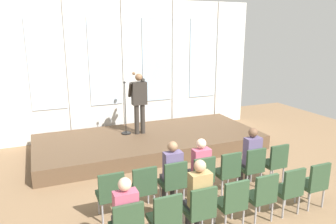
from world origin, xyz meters
TOP-DOWN VIEW (x-y plane):
  - rear_partition at (0.04, 5.92)m, footprint 8.58×0.14m
  - stage_platform at (0.00, 4.23)m, footprint 6.38×2.79m
  - speaker at (-0.21, 4.52)m, footprint 0.51×0.69m
  - mic_stand at (-0.59, 4.64)m, footprint 0.28×0.28m
  - chair_r0_c0 at (-1.85, 1.08)m, footprint 0.46×0.44m
  - chair_r0_c1 at (-1.24, 1.08)m, footprint 0.46×0.44m
  - chair_r0_c2 at (-0.62, 1.08)m, footprint 0.46×0.44m
  - audience_r0_c2 at (-0.62, 1.16)m, footprint 0.36×0.39m
  - chair_r0_c3 at (0.00, 1.08)m, footprint 0.46×0.44m
  - audience_r0_c3 at (0.00, 1.16)m, footprint 0.36×0.39m
  - chair_r0_c4 at (0.62, 1.08)m, footprint 0.46×0.44m
  - chair_r0_c5 at (1.24, 1.08)m, footprint 0.46×0.44m
  - audience_r0_c5 at (1.24, 1.16)m, footprint 0.36×0.39m
  - chair_r0_c6 at (1.85, 1.08)m, footprint 0.46×0.44m
  - audience_r1_c0 at (-1.85, 0.06)m, footprint 0.36×0.39m
  - chair_r1_c1 at (-1.24, -0.02)m, footprint 0.46×0.44m
  - chair_r1_c2 at (-0.62, -0.02)m, footprint 0.46×0.44m
  - audience_r1_c2 at (-0.62, 0.06)m, footprint 0.36×0.39m
  - chair_r1_c3 at (0.00, -0.02)m, footprint 0.46×0.44m
  - chair_r1_c4 at (0.62, -0.02)m, footprint 0.46×0.44m
  - chair_r1_c5 at (1.24, -0.02)m, footprint 0.46×0.44m
  - chair_r1_c6 at (1.85, -0.02)m, footprint 0.46×0.44m

SIDE VIEW (x-z plane):
  - stage_platform at x=0.00m, z-range 0.00..0.41m
  - chair_r0_c0 at x=-1.85m, z-range 0.06..1.00m
  - chair_r0_c1 at x=-1.24m, z-range 0.06..1.00m
  - chair_r0_c2 at x=-0.62m, z-range 0.06..1.00m
  - chair_r0_c3 at x=0.00m, z-range 0.06..1.00m
  - chair_r0_c4 at x=0.62m, z-range 0.06..1.00m
  - chair_r0_c5 at x=1.24m, z-range 0.06..1.00m
  - chair_r0_c6 at x=1.85m, z-range 0.06..1.00m
  - chair_r1_c1 at x=-1.24m, z-range 0.06..1.00m
  - chair_r1_c2 at x=-0.62m, z-range 0.06..1.00m
  - chair_r1_c3 at x=0.00m, z-range 0.06..1.00m
  - chair_r1_c4 at x=0.62m, z-range 0.06..1.00m
  - chair_r1_c5 at x=1.24m, z-range 0.06..1.00m
  - chair_r1_c6 at x=1.85m, z-range 0.06..1.00m
  - audience_r1_c0 at x=-1.85m, z-range 0.07..1.36m
  - audience_r0_c3 at x=0.00m, z-range 0.07..1.36m
  - audience_r0_c2 at x=-0.62m, z-range 0.07..1.39m
  - mic_stand at x=-0.59m, z-range -0.04..1.52m
  - audience_r0_c5 at x=1.24m, z-range 0.07..1.44m
  - audience_r1_c2 at x=-0.62m, z-range 0.07..1.44m
  - speaker at x=-0.21m, z-range 0.56..2.33m
  - rear_partition at x=0.04m, z-range 0.02..4.34m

